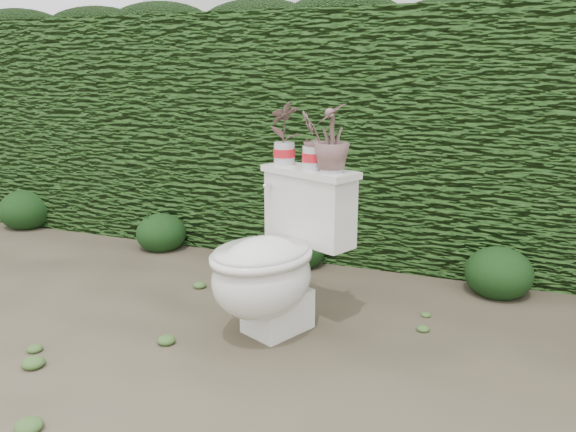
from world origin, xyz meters
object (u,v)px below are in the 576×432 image
at_px(potted_plant_left, 284,135).
at_px(potted_plant_right, 332,140).
at_px(toilet, 274,262).
at_px(potted_plant_center, 314,142).

relative_size(potted_plant_left, potted_plant_right, 0.99).
bearing_deg(potted_plant_right, toilet, -67.49).
distance_m(toilet, potted_plant_center, 0.60).
bearing_deg(potted_plant_center, potted_plant_right, 85.38).
relative_size(potted_plant_left, potted_plant_center, 1.14).
relative_size(toilet, potted_plant_right, 2.66).
bearing_deg(potted_plant_left, potted_plant_center, 99.48).
xyz_separation_m(potted_plant_left, potted_plant_right, (0.29, -0.13, 0.00)).
xyz_separation_m(potted_plant_center, potted_plant_right, (0.10, -0.05, 0.02)).
distance_m(toilet, potted_plant_right, 0.63).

